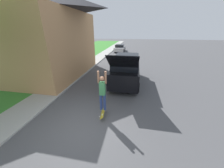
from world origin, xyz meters
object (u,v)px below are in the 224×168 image
Objects in this scene: suv_parked at (126,69)px; skateboarder at (102,91)px; skateboard at (103,113)px; car_down_street at (120,48)px.

skateboarder is (-0.66, -4.69, 0.34)m from suv_parked.
skateboard is (-0.05, 0.07, -1.23)m from skateboarder.
skateboard is at bearing -98.76° from suv_parked.
car_down_street is at bearing 98.95° from suv_parked.
skateboarder is at bearing -98.05° from suv_parked.
car_down_street is at bearing 95.00° from skateboard.
suv_parked is 4.75m from skateboarder.
suv_parked is 1.32× the size of car_down_street.
suv_parked is 16.13m from car_down_street.
skateboard is at bearing 126.07° from skateboarder.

